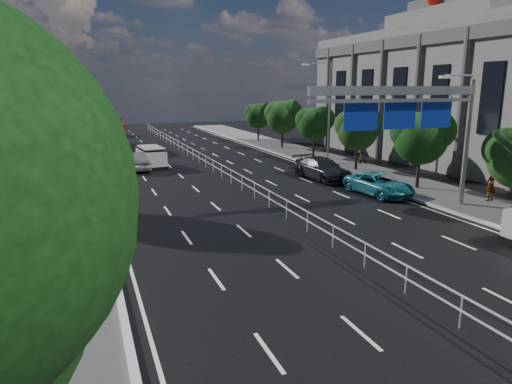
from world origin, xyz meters
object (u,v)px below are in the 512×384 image
near_car_silver (139,160)px  pedestrian_b (362,153)px  pedestrian_a (491,185)px  white_minivan (151,157)px  parked_car_dark (322,169)px  overhead_gantry (413,110)px  near_car_dark (116,130)px  toilet_sign (30,277)px  red_bus (103,131)px  parked_car_teal (379,184)px

near_car_silver → pedestrian_b: pedestrian_b is taller
pedestrian_a → white_minivan: bearing=-61.9°
parked_car_dark → pedestrian_b: 8.02m
parked_car_dark → pedestrian_b: (6.51, 4.67, 0.28)m
overhead_gantry → parked_car_dark: size_ratio=1.85×
near_car_dark → overhead_gantry: bearing=99.7°
overhead_gantry → pedestrian_b: bearing=65.3°
near_car_dark → pedestrian_a: size_ratio=2.64×
toilet_sign → overhead_gantry: size_ratio=0.42×
white_minivan → near_car_dark: (-0.90, 28.77, -0.04)m
toilet_sign → red_bus: bearing=85.6°
white_minivan → pedestrian_a: 26.27m
near_car_dark → parked_car_dark: 40.65m
parked_car_teal → pedestrian_b: 11.85m
parked_car_teal → pedestrian_a: bearing=-46.5°
white_minivan → pedestrian_a: pedestrian_a is taller
near_car_dark → toilet_sign: bearing=80.3°
parked_car_teal → pedestrian_b: (5.57, 10.45, 0.39)m
white_minivan → pedestrian_b: bearing=-22.6°
parked_car_dark → white_minivan: bearing=131.5°
toilet_sign → near_car_silver: 29.60m
parked_car_dark → toilet_sign: bearing=-138.7°
near_car_silver → parked_car_dark: bearing=146.6°
white_minivan → parked_car_teal: bearing=-58.2°
parked_car_dark → pedestrian_b: bearing=28.9°
toilet_sign → pedestrian_b: size_ratio=2.30×
red_bus → near_car_dark: bearing=75.2°
near_car_dark → pedestrian_b: bearing=114.5°
parked_car_teal → parked_car_dark: 5.86m
red_bus → parked_car_teal: 34.70m
near_car_dark → parked_car_teal: size_ratio=1.03×
red_bus → pedestrian_a: size_ratio=6.35×
near_car_silver → parked_car_teal: near_car_silver is taller
red_bus → parked_car_dark: 29.15m
near_car_dark → pedestrian_a: pedestrian_a is taller
white_minivan → parked_car_dark: (11.23, -10.02, -0.08)m
toilet_sign → parked_car_dark: toilet_sign is taller
overhead_gantry → near_car_dark: 50.30m
near_car_dark → parked_car_teal: bearing=102.2°
white_minivan → pedestrian_b: 18.53m
white_minivan → near_car_dark: bearing=86.0°
overhead_gantry → near_car_dark: size_ratio=2.00×
white_minivan → near_car_dark: size_ratio=0.84×
near_car_dark → pedestrian_b: 38.89m
overhead_gantry → parked_car_teal: size_ratio=2.06×
pedestrian_b → parked_car_teal: bearing=86.3°
red_bus → near_car_silver: (1.99, -16.19, -1.08)m
toilet_sign → pedestrian_a: toilet_sign is taller
overhead_gantry → red_bus: bearing=112.1°
parked_car_teal → pedestrian_a: pedestrian_a is taller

